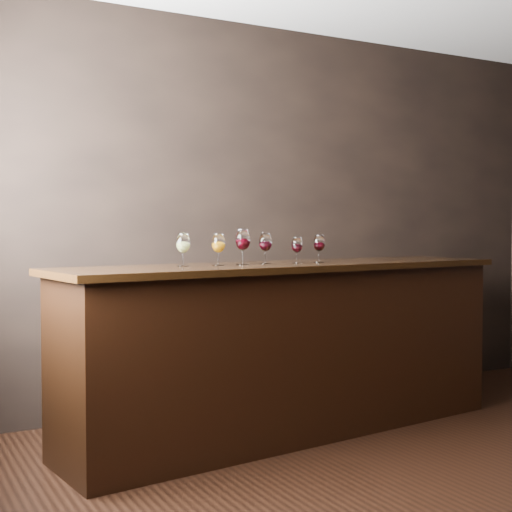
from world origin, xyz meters
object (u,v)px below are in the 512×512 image
glass_white (183,244)px  glass_amber (218,244)px  glass_red_a (243,241)px  glass_red_c (297,245)px  glass_red_b (266,243)px  bar_counter (291,351)px  back_bar_shelf (272,337)px  glass_red_d (319,244)px

glass_white → glass_amber: size_ratio=1.01×
glass_red_a → glass_red_c: bearing=-0.9°
glass_red_a → glass_red_b: size_ratio=1.13×
bar_counter → back_bar_shelf: size_ratio=1.04×
bar_counter → glass_red_c: 0.67m
bar_counter → glass_red_d: size_ratio=16.60×
glass_amber → glass_red_a: 0.17m
back_bar_shelf → glass_amber: bearing=-138.0°
bar_counter → glass_red_b: glass_red_b is taller
glass_white → glass_red_b: (0.57, 0.05, -0.00)m
glass_red_b → glass_red_d: size_ratio=1.08×
back_bar_shelf → glass_red_d: size_ratio=15.88×
glass_amber → glass_red_c: 0.55m
bar_counter → glass_red_a: bearing=176.0°
back_bar_shelf → glass_white: (-0.95, -0.64, 0.70)m
back_bar_shelf → glass_red_a: size_ratio=13.10×
glass_red_a → glass_red_c: 0.38m
glass_red_c → glass_white: bearing=179.6°
bar_counter → glass_red_d: (0.22, 0.01, 0.68)m
glass_white → glass_amber: bearing=-4.5°
glass_white → glass_red_b: size_ratio=1.01×
glass_red_a → glass_red_d: bearing=2.8°
glass_white → glass_amber: glass_white is taller
back_bar_shelf → glass_red_c: 0.96m
glass_white → glass_red_c: 0.77m
glass_red_b → glass_white: bearing=-174.5°
glass_amber → glass_red_d: (0.74, 0.05, -0.01)m
bar_counter → glass_red_a: 0.79m
bar_counter → glass_amber: 0.86m
bar_counter → back_bar_shelf: 0.66m
glass_amber → glass_red_b: (0.36, 0.07, 0.00)m
bar_counter → glass_red_c: (0.03, -0.02, 0.67)m
back_bar_shelf → glass_amber: 1.21m
glass_white → glass_red_d: (0.95, 0.03, -0.01)m
glass_white → glass_amber: (0.22, -0.02, -0.00)m
glass_red_d → glass_red_b: bearing=176.0°
glass_red_d → back_bar_shelf: bearing=90.3°
glass_white → glass_amber: 0.22m
glass_red_b → glass_red_c: (0.19, -0.06, -0.02)m
glass_red_c → back_bar_shelf: bearing=74.2°
glass_white → glass_red_d: glass_white is taller
back_bar_shelf → glass_red_b: 0.99m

